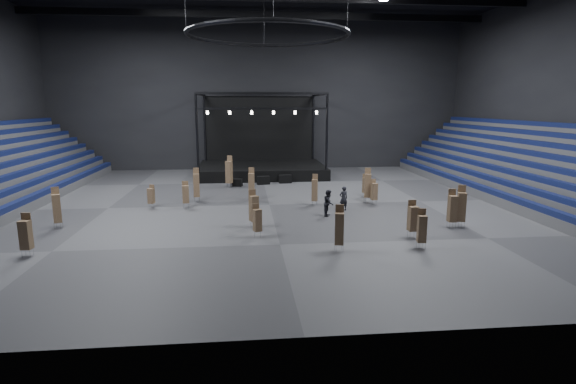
{
  "coord_description": "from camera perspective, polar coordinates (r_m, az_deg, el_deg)",
  "views": [
    {
      "loc": [
        -1.96,
        -35.06,
        7.86
      ],
      "look_at": [
        1.3,
        -2.0,
        1.4
      ],
      "focal_mm": 28.0,
      "sensor_mm": 36.0,
      "label": 1
    }
  ],
  "objects": [
    {
      "name": "chair_stack_9",
      "position": [
        37.38,
        -4.67,
        1.02
      ],
      "size": [
        0.53,
        0.53,
        2.77
      ],
      "rotation": [
        0.0,
        0.0,
        -0.09
      ],
      "color": "silver",
      "rests_on": "floor"
    },
    {
      "name": "chair_stack_13",
      "position": [
        25.91,
        16.64,
        -4.41
      ],
      "size": [
        0.53,
        0.53,
        2.26
      ],
      "rotation": [
        0.0,
        0.0,
        -0.16
      ],
      "color": "silver",
      "rests_on": "floor"
    },
    {
      "name": "chair_stack_5",
      "position": [
        35.48,
        -12.88,
        -0.22
      ],
      "size": [
        0.56,
        0.56,
        2.09
      ],
      "rotation": [
        0.0,
        0.0,
        0.14
      ],
      "color": "silver",
      "rests_on": "floor"
    },
    {
      "name": "bleachers_right",
      "position": [
        43.44,
        29.43,
        1.46
      ],
      "size": [
        7.2,
        40.0,
        6.4
      ],
      "color": "#4C4C4E",
      "rests_on": "floor"
    },
    {
      "name": "chair_stack_11",
      "position": [
        29.22,
        -4.38,
        -2.0
      ],
      "size": [
        0.67,
        0.67,
        2.49
      ],
      "rotation": [
        0.0,
        0.0,
        0.42
      ],
      "color": "silver",
      "rests_on": "floor"
    },
    {
      "name": "crew_member",
      "position": [
        32.29,
        5.18,
        -1.4
      ],
      "size": [
        1.01,
        1.13,
        1.9
      ],
      "primitive_type": "imported",
      "rotation": [
        0.0,
        0.0,
        1.19
      ],
      "color": "black",
      "rests_on": "floor"
    },
    {
      "name": "chair_stack_15",
      "position": [
        27.09,
        -3.93,
        -3.52
      ],
      "size": [
        0.58,
        0.58,
        2.04
      ],
      "rotation": [
        0.0,
        0.0,
        0.4
      ],
      "color": "silver",
      "rests_on": "floor"
    },
    {
      "name": "chair_stack_14",
      "position": [
        37.16,
        10.07,
        0.88
      ],
      "size": [
        0.59,
        0.59,
        2.83
      ],
      "rotation": [
        0.0,
        0.0,
        -0.18
      ],
      "color": "silver",
      "rests_on": "floor"
    },
    {
      "name": "chair_stack_4",
      "position": [
        36.62,
        10.89,
        0.11
      ],
      "size": [
        0.51,
        0.51,
        2.03
      ],
      "rotation": [
        0.0,
        0.0,
        0.24
      ],
      "color": "silver",
      "rests_on": "floor"
    },
    {
      "name": "chair_stack_7",
      "position": [
        27.88,
        15.57,
        -3.19
      ],
      "size": [
        0.55,
        0.55,
        2.28
      ],
      "rotation": [
        0.0,
        0.0,
        0.07
      ],
      "color": "silver",
      "rests_on": "floor"
    },
    {
      "name": "flight_case_right",
      "position": [
        45.86,
        -0.37,
        1.67
      ],
      "size": [
        1.33,
        0.76,
        0.85
      ],
      "primitive_type": "cube",
      "rotation": [
        0.0,
        0.0,
        0.1
      ],
      "color": "black",
      "rests_on": "floor"
    },
    {
      "name": "chair_stack_10",
      "position": [
        43.56,
        -7.49,
        2.6
      ],
      "size": [
        0.72,
        0.72,
        3.09
      ],
      "rotation": [
        0.0,
        0.0,
        -0.41
      ],
      "color": "silver",
      "rests_on": "floor"
    },
    {
      "name": "flight_case_left",
      "position": [
        44.34,
        -6.54,
        1.2
      ],
      "size": [
        1.19,
        0.8,
        0.73
      ],
      "primitive_type": "cube",
      "rotation": [
        0.0,
        0.0,
        -0.25
      ],
      "color": "black",
      "rests_on": "floor"
    },
    {
      "name": "chair_stack_8",
      "position": [
        35.57,
        3.41,
        0.3
      ],
      "size": [
        0.54,
        0.54,
        2.5
      ],
      "rotation": [
        0.0,
        0.0,
        -0.3
      ],
      "color": "silver",
      "rests_on": "floor"
    },
    {
      "name": "floor",
      "position": [
        35.98,
        -2.37,
        -1.62
      ],
      "size": [
        50.0,
        50.0,
        0.0
      ],
      "primitive_type": "plane",
      "color": "#424244",
      "rests_on": "ground"
    },
    {
      "name": "chair_stack_2",
      "position": [
        27.24,
        -30.35,
        -4.63
      ],
      "size": [
        0.53,
        0.53,
        2.33
      ],
      "rotation": [
        0.0,
        0.0,
        -0.06
      ],
      "color": "silver",
      "rests_on": "floor"
    },
    {
      "name": "chair_stack_17",
      "position": [
        32.43,
        -27.31,
        -1.77
      ],
      "size": [
        0.64,
        0.64,
        2.7
      ],
      "rotation": [
        0.0,
        0.0,
        0.39
      ],
      "color": "silver",
      "rests_on": "floor"
    },
    {
      "name": "chair_stack_1",
      "position": [
        36.25,
        -16.99,
        -0.43
      ],
      "size": [
        0.55,
        0.55,
        1.81
      ],
      "rotation": [
        0.0,
        0.0,
        -0.38
      ],
      "color": "silver",
      "rests_on": "floor"
    },
    {
      "name": "chair_stack_12",
      "position": [
        39.44,
        9.83,
        0.91
      ],
      "size": [
        0.55,
        0.55,
        2.01
      ],
      "rotation": [
        0.0,
        0.0,
        0.36
      ],
      "color": "silver",
      "rests_on": "floor"
    },
    {
      "name": "stage",
      "position": [
        51.73,
        -3.43,
        3.86
      ],
      "size": [
        14.0,
        10.0,
        9.2
      ],
      "color": "black",
      "rests_on": "floor"
    },
    {
      "name": "flight_case_mid",
      "position": [
        45.17,
        -3.15,
        1.5
      ],
      "size": [
        1.35,
        0.88,
        0.83
      ],
      "primitive_type": "cube",
      "rotation": [
        0.0,
        0.0,
        0.23
      ],
      "color": "black",
      "rests_on": "floor"
    },
    {
      "name": "chair_stack_0",
      "position": [
        30.86,
        20.15,
        -1.92
      ],
      "size": [
        0.51,
        0.51,
        2.55
      ],
      "rotation": [
        0.0,
        0.0,
        -0.02
      ],
      "color": "silver",
      "rests_on": "floor"
    },
    {
      "name": "wall_front",
      "position": [
        14.24,
        2.39,
        15.59
      ],
      "size": [
        50.0,
        0.2,
        18.0
      ],
      "primitive_type": "cube",
      "color": "black",
      "rests_on": "ground"
    },
    {
      "name": "wall_back",
      "position": [
        56.11,
        -3.71,
        12.14
      ],
      "size": [
        50.0,
        0.2,
        18.0
      ],
      "primitive_type": "cube",
      "color": "black",
      "rests_on": "ground"
    },
    {
      "name": "chair_stack_6",
      "position": [
        37.67,
        -11.55,
        0.93
      ],
      "size": [
        0.52,
        0.52,
        2.79
      ],
      "rotation": [
        0.0,
        0.0,
        0.08
      ],
      "color": "silver",
      "rests_on": "floor"
    },
    {
      "name": "chair_stack_16",
      "position": [
        31.14,
        21.15,
        -1.69
      ],
      "size": [
        0.62,
        0.62,
        2.78
      ],
      "rotation": [
        0.0,
        0.0,
        -0.26
      ],
      "color": "silver",
      "rests_on": "floor"
    },
    {
      "name": "wall_right",
      "position": [
        44.25,
        32.56,
        10.79
      ],
      "size": [
        0.2,
        42.0,
        18.0
      ],
      "primitive_type": "cube",
      "color": "black",
      "rests_on": "ground"
    },
    {
      "name": "truss_ring",
      "position": [
        35.49,
        -2.55,
        19.32
      ],
      "size": [
        12.3,
        12.3,
        5.15
      ],
      "color": "black",
      "rests_on": "ceiling"
    },
    {
      "name": "man_center",
      "position": [
        34.1,
        7.06,
        -0.82
      ],
      "size": [
        0.77,
        0.61,
        1.84
      ],
      "primitive_type": "imported",
      "rotation": [
        0.0,
        0.0,
        3.42
      ],
      "color": "black",
      "rests_on": "floor"
    },
    {
      "name": "chair_stack_3",
      "position": [
        24.51,
        6.54,
        -4.53
      ],
      "size": [
        0.57,
        0.57,
        2.58
      ],
      "rotation": [
        0.0,
        0.0,
        -0.2
      ],
      "color": "silver",
      "rests_on": "floor"
    }
  ]
}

